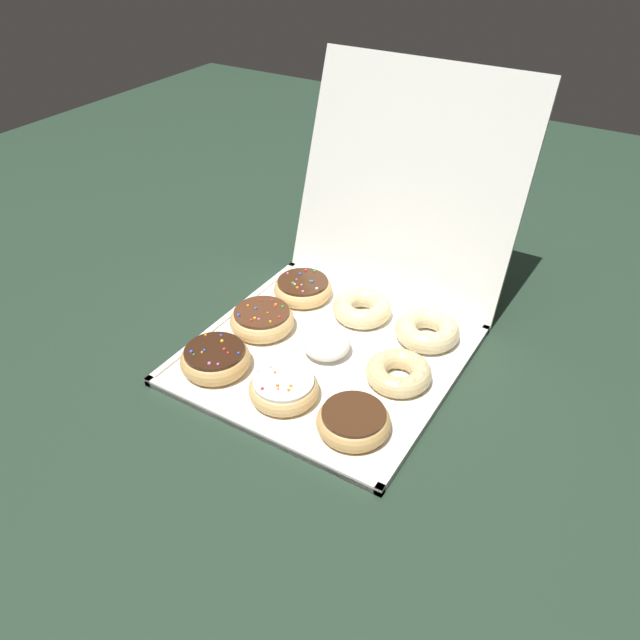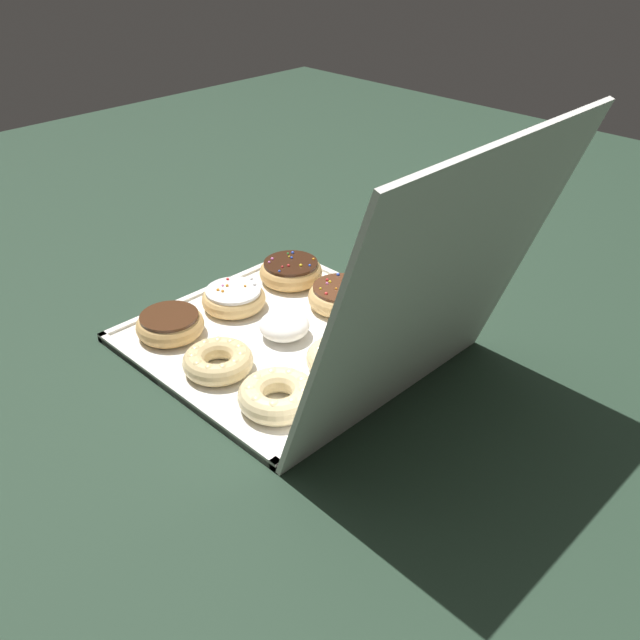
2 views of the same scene
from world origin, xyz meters
name	(u,v)px [view 1 (image 1 of 2)]	position (x,y,z in m)	size (l,w,h in m)	color
ground_plane	(326,358)	(0.00, 0.00, 0.00)	(3.00, 3.00, 0.00)	#233828
donut_box	(326,355)	(0.00, 0.00, 0.01)	(0.44, 0.44, 0.01)	white
box_lid_open	(408,185)	(0.00, 0.30, 0.21)	(0.44, 0.45, 0.01)	white
sprinkle_donut_0	(215,359)	(-0.14, -0.13, 0.03)	(0.12, 0.12, 0.04)	tan
sprinkle_donut_1	(282,388)	(0.00, -0.13, 0.03)	(0.11, 0.11, 0.04)	#E5B770
chocolate_frosted_donut_2	(353,421)	(0.13, -0.14, 0.03)	(0.11, 0.11, 0.04)	tan
sprinkle_donut_3	(263,319)	(-0.14, 0.00, 0.03)	(0.12, 0.12, 0.04)	#E5B770
powdered_filled_donut_4	(326,343)	(0.00, 0.00, 0.03)	(0.08, 0.08, 0.04)	white
cruller_donut_5	(398,372)	(0.14, 0.00, 0.03)	(0.11, 0.11, 0.04)	#EACC8C
sprinkle_donut_6	(303,288)	(-0.13, 0.13, 0.03)	(0.12, 0.12, 0.04)	#E5B770
cruller_donut_7	(361,307)	(0.00, 0.13, 0.03)	(0.11, 0.11, 0.04)	beige
cruller_donut_8	(427,330)	(0.13, 0.13, 0.03)	(0.12, 0.12, 0.04)	beige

